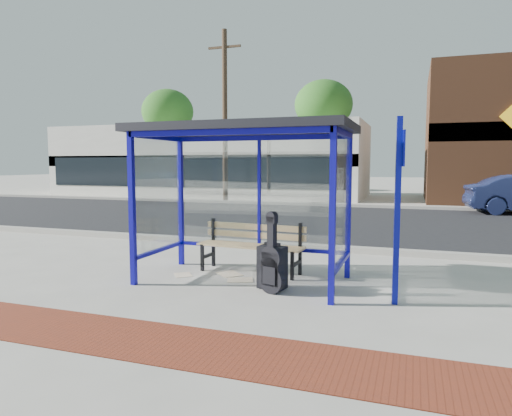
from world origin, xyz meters
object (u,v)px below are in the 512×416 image
at_px(bench, 252,243).
at_px(backpack, 275,278).
at_px(suitcase, 272,267).
at_px(guitar_bag, 272,265).

xyz_separation_m(bench, backpack, (0.67, -0.86, -0.33)).
height_order(bench, suitcase, bench).
relative_size(guitar_bag, suitcase, 1.60).
distance_m(bench, guitar_bag, 1.33).
bearing_deg(suitcase, bench, 135.13).
xyz_separation_m(guitar_bag, suitcase, (-0.07, 0.23, -0.08)).
bearing_deg(backpack, bench, 142.62).
bearing_deg(bench, guitar_bag, -53.54).
height_order(suitcase, backpack, suitcase).
bearing_deg(guitar_bag, bench, 140.19).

